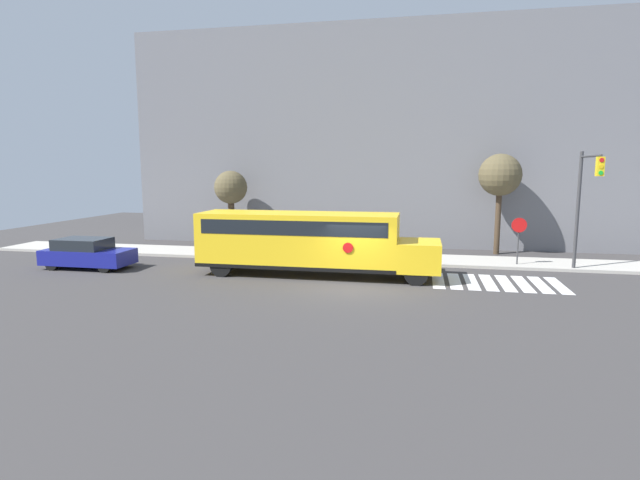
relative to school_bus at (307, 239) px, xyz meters
The scene contains 10 objects.
ground_plane 3.52m from the school_bus, 38.99° to the right, with size 60.00×60.00×0.00m, color #3A3838.
sidewalk_strip 5.38m from the school_bus, 62.04° to the left, with size 44.00×3.00×0.15m.
building_backdrop 12.43m from the school_bus, 77.67° to the left, with size 32.00×4.00×13.62m.
crosswalk_stripes 8.49m from the school_bus, ahead, with size 5.40×3.20×0.01m.
school_bus is the anchor object (origin of this frame).
parked_car 10.97m from the school_bus, behind, with size 4.26×1.83×1.47m.
stop_sign 10.52m from the school_bus, 21.40° to the left, with size 0.72×0.10×2.46m.
traffic_light 12.71m from the school_bus, 11.82° to the left, with size 0.28×2.80×5.63m.
tree_near_sidewalk 10.14m from the school_bus, 131.31° to the left, with size 2.05×2.05×4.72m.
tree_far_sidewalk 12.39m from the school_bus, 39.32° to the left, with size 2.35×2.35×5.68m.
Camera 1 is at (2.62, -19.94, 4.85)m, focal length 28.00 mm.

